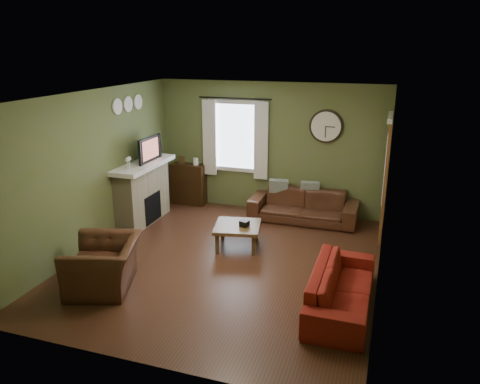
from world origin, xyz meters
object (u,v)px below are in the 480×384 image
(armchair, at_px, (104,265))
(coffee_table, at_px, (237,236))
(sofa_brown, at_px, (303,206))
(bookshelf, at_px, (189,184))
(sofa_red, at_px, (342,288))

(armchair, distance_m, coffee_table, 2.32)
(sofa_brown, xyz_separation_m, coffee_table, (-0.81, -1.58, -0.10))
(sofa_brown, relative_size, armchair, 1.94)
(bookshelf, xyz_separation_m, sofa_brown, (2.53, -0.25, -0.13))
(bookshelf, height_order, sofa_red, bookshelf)
(sofa_brown, relative_size, sofa_red, 1.09)
(sofa_brown, distance_m, armchair, 4.08)
(bookshelf, bearing_deg, sofa_brown, -5.56)
(bookshelf, distance_m, sofa_brown, 2.54)
(sofa_red, distance_m, coffee_table, 2.33)
(sofa_brown, bearing_deg, bookshelf, 174.44)
(sofa_brown, xyz_separation_m, sofa_red, (1.08, -2.94, -0.02))
(sofa_red, distance_m, armchair, 3.27)
(bookshelf, distance_m, sofa_red, 4.81)
(armchair, bearing_deg, coffee_table, 125.95)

